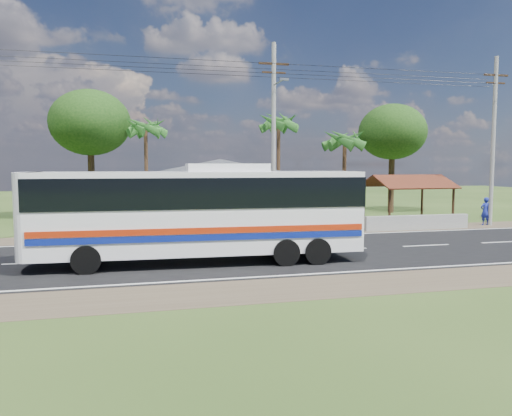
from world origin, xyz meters
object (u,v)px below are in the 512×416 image
at_px(waiting_shed, 407,184).
at_px(motorcycle, 246,223).
at_px(coach_bus, 201,207).
at_px(person, 485,211).

distance_m(waiting_shed, motorcycle, 11.64).
bearing_deg(motorcycle, coach_bus, 146.98).
relative_size(waiting_shed, coach_bus, 0.39).
xyz_separation_m(waiting_shed, motorcycle, (-11.38, -0.88, -2.27)).
bearing_deg(coach_bus, motorcycle, 69.04).
bearing_deg(person, waiting_shed, -21.32).
relative_size(coach_bus, person, 7.12).
distance_m(coach_bus, motorcycle, 10.21).
xyz_separation_m(motorcycle, person, (16.09, -1.00, 0.47)).
xyz_separation_m(coach_bus, person, (20.11, 8.21, -1.39)).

